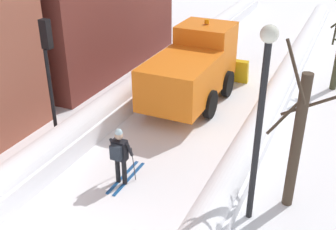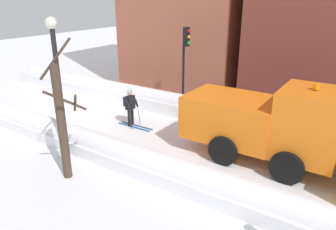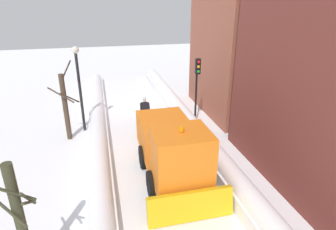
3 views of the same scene
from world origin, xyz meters
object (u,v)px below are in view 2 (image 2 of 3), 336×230
plow_truck (267,123)px  street_lamp (58,74)px  bare_tree_near (62,121)px  traffic_light_pole (185,54)px  skier (130,105)px

plow_truck → street_lamp: street_lamp is taller
plow_truck → bare_tree_near: (4.77, -5.09, 0.54)m
plow_truck → traffic_light_pole: bearing=-119.3°
street_lamp → bare_tree_near: (0.80, 0.98, -1.22)m
skier → bare_tree_near: bare_tree_near is taller
traffic_light_pole → street_lamp: (6.84, -0.95, 0.23)m
street_lamp → traffic_light_pole: bearing=172.1°
bare_tree_near → street_lamp: bearing=-129.3°
street_lamp → bare_tree_near: size_ratio=1.12×
skier → street_lamp: size_ratio=0.36×
skier → traffic_light_pole: bearing=160.7°
skier → bare_tree_near: (4.58, 1.10, 1.01)m
skier → bare_tree_near: bearing=13.5°
skier → bare_tree_near: 4.82m
traffic_light_pole → bare_tree_near: 7.71m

